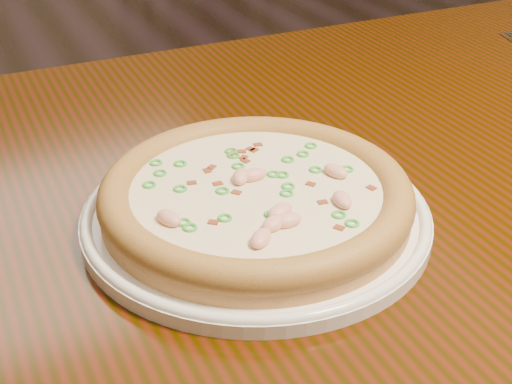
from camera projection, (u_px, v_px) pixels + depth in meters
name	position (u px, v px, depth m)	size (l,w,h in m)	color
ground	(227.00, 275.00, 1.78)	(9.00, 9.00, 0.00)	black
hero_table	(340.00, 251.00, 0.75)	(1.20, 0.80, 0.75)	black
plate	(256.00, 213.00, 0.61)	(0.30, 0.30, 0.02)	white
pizza	(256.00, 195.00, 0.60)	(0.27, 0.27, 0.03)	tan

